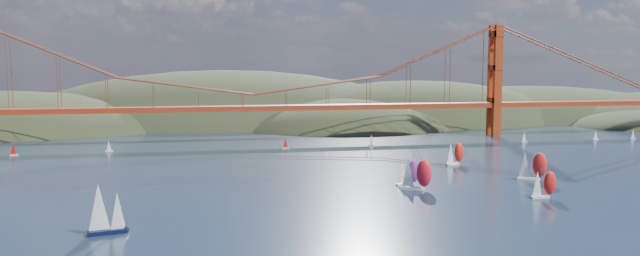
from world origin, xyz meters
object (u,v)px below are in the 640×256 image
at_px(racer_0, 416,174).
at_px(racer_2, 532,165).
at_px(sloop_navy, 104,209).
at_px(racer_3, 455,153).
at_px(racer_rwb, 408,172).
at_px(racer_1, 543,184).

height_order(racer_0, racer_2, racer_0).
height_order(sloop_navy, racer_0, sloop_navy).
bearing_deg(racer_2, racer_3, 132.53).
bearing_deg(racer_rwb, sloop_navy, -160.07).
height_order(sloop_navy, racer_3, sloop_navy).
distance_m(sloop_navy, racer_2, 130.09).
relative_size(racer_2, racer_rwb, 1.18).
xyz_separation_m(sloop_navy, racer_1, (113.99, 14.91, -1.57)).
bearing_deg(racer_0, racer_1, -3.23).
bearing_deg(sloop_navy, racer_3, 19.61).
relative_size(racer_0, racer_3, 1.14).
distance_m(racer_1, racer_2, 26.20).
distance_m(racer_0, racer_3, 48.03).
relative_size(sloop_navy, racer_rwb, 1.47).
height_order(racer_0, racer_1, racer_0).
relative_size(sloop_navy, racer_2, 1.24).
distance_m(racer_0, racer_1, 35.47).
bearing_deg(racer_0, racer_rwb, 118.04).
xyz_separation_m(racer_1, racer_rwb, (-31.33, 23.72, 0.06)).
bearing_deg(racer_0, racer_3, 79.36).
xyz_separation_m(racer_3, racer_rwb, (-28.69, -32.11, -0.19)).
xyz_separation_m(racer_1, racer_2, (10.09, 24.16, 0.80)).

